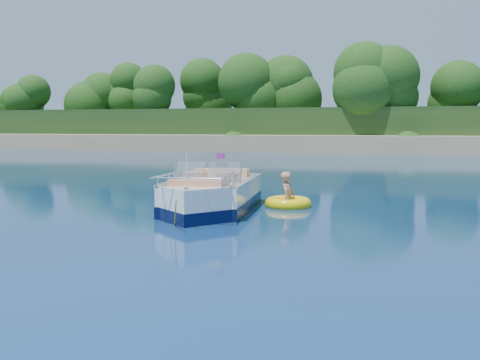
{
  "coord_description": "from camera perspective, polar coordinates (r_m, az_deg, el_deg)",
  "views": [
    {
      "loc": [
        6.1,
        -11.42,
        2.31
      ],
      "look_at": [
        2.3,
        2.49,
        0.85
      ],
      "focal_mm": 40.0,
      "sensor_mm": 36.0,
      "label": 1
    }
  ],
  "objects": [
    {
      "name": "shoreline",
      "position": [
        75.45,
        10.67,
        4.66
      ],
      "size": [
        170.0,
        59.0,
        6.0
      ],
      "color": "#9C855A",
      "rests_on": "ground"
    },
    {
      "name": "treeline",
      "position": [
        52.88,
        8.78,
        9.21
      ],
      "size": [
        150.0,
        7.12,
        8.19
      ],
      "color": "black",
      "rests_on": "ground"
    },
    {
      "name": "ground",
      "position": [
        13.15,
        -12.67,
        -4.48
      ],
      "size": [
        160.0,
        160.0,
        0.0
      ],
      "primitive_type": "plane",
      "color": "#092042",
      "rests_on": "ground"
    },
    {
      "name": "motorboat",
      "position": [
        14.5,
        -3.18,
        -1.88
      ],
      "size": [
        2.4,
        5.87,
        1.95
      ],
      "rotation": [
        0.0,
        0.0,
        0.08
      ],
      "color": "white",
      "rests_on": "ground"
    },
    {
      "name": "tow_tube",
      "position": [
        15.48,
        5.15,
        -2.48
      ],
      "size": [
        1.38,
        1.38,
        0.35
      ],
      "rotation": [
        0.0,
        0.0,
        -0.03
      ],
      "color": "yellow",
      "rests_on": "ground"
    },
    {
      "name": "boy",
      "position": [
        15.57,
        5.17,
        -2.77
      ],
      "size": [
        0.45,
        0.9,
        1.72
      ],
      "primitive_type": "imported",
      "rotation": [
        0.0,
        -0.17,
        1.5
      ],
      "color": "tan",
      "rests_on": "ground"
    }
  ]
}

